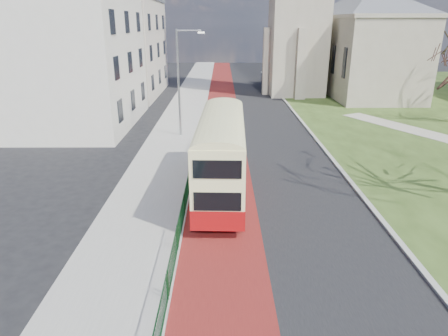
{
  "coord_description": "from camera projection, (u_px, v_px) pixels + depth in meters",
  "views": [
    {
      "loc": [
        -1.19,
        -12.87,
        8.56
      ],
      "look_at": [
        -1.09,
        5.09,
        2.0
      ],
      "focal_mm": 32.0,
      "sensor_mm": 36.0,
      "label": 1
    }
  ],
  "objects": [
    {
      "name": "kerb_east",
      "position": [
        303.0,
        123.0,
        35.7
      ],
      "size": [
        0.25,
        80.0,
        0.13
      ],
      "primitive_type": "cube",
      "color": "#999993",
      "rests_on": "ground"
    },
    {
      "name": "kerb_west",
      "position": [
        201.0,
        129.0,
        33.78
      ],
      "size": [
        0.25,
        120.0,
        0.13
      ],
      "primitive_type": "cube",
      "color": "#999993",
      "rests_on": "ground"
    },
    {
      "name": "pedestrian_railing",
      "position": [
        184.0,
        205.0,
        18.58
      ],
      "size": [
        0.07,
        24.0,
        1.12
      ],
      "color": "#0D3C1A",
      "rests_on": "ground"
    },
    {
      "name": "pavement_west",
      "position": [
        177.0,
        129.0,
        33.77
      ],
      "size": [
        4.0,
        120.0,
        0.12
      ],
      "primitive_type": "cube",
      "color": "gray",
      "rests_on": "ground"
    },
    {
      "name": "bus_lane",
      "position": [
        222.0,
        130.0,
        33.81
      ],
      "size": [
        3.4,
        120.0,
        0.01
      ],
      "primitive_type": "cube",
      "color": "#591414",
      "rests_on": "ground"
    },
    {
      "name": "road_carriageway",
      "position": [
        254.0,
        130.0,
        33.82
      ],
      "size": [
        9.0,
        120.0,
        0.01
      ],
      "primitive_type": "cube",
      "color": "black",
      "rests_on": "ground"
    },
    {
      "name": "streetlamp",
      "position": [
        180.0,
        78.0,
        30.34
      ],
      "size": [
        2.13,
        0.18,
        8.0
      ],
      "color": "gray",
      "rests_on": "pavement_west"
    },
    {
      "name": "bus",
      "position": [
        221.0,
        152.0,
        20.42
      ],
      "size": [
        2.59,
        9.86,
        4.09
      ],
      "rotation": [
        0.0,
        0.0,
        -0.03
      ],
      "color": "maroon",
      "rests_on": "ground"
    },
    {
      "name": "street_block_near",
      "position": [
        69.0,
        49.0,
        33.39
      ],
      "size": [
        10.3,
        14.3,
        13.0
      ],
      "color": "beige",
      "rests_on": "ground"
    },
    {
      "name": "street_block_far",
      "position": [
        117.0,
        47.0,
        48.67
      ],
      "size": [
        10.3,
        16.3,
        11.5
      ],
      "color": "beige",
      "rests_on": "ground"
    },
    {
      "name": "ground",
      "position": [
        254.0,
        264.0,
        15.03
      ],
      "size": [
        160.0,
        160.0,
        0.0
      ],
      "primitive_type": "plane",
      "color": "black",
      "rests_on": "ground"
    }
  ]
}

